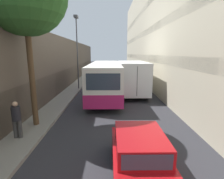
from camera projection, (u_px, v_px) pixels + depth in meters
ground_plane at (113, 100)px, 14.91m from camera, size 150.00×150.00×0.00m
sidewalk_left at (64, 99)px, 14.84m from camera, size 1.64×60.00×0.16m
building_left_shopfront at (38, 70)px, 14.33m from camera, size 2.40×60.00×5.51m
building_right_apartment at (179, 17)px, 13.61m from camera, size 2.40×60.00×13.44m
car_hatchback at (140, 156)px, 5.47m from camera, size 1.73×3.84×1.45m
bus at (105, 79)px, 16.05m from camera, size 2.60×10.85×3.01m
box_truck at (131, 76)px, 17.24m from camera, size 2.42×8.29×3.11m
pedestrian at (17, 118)px, 7.71m from camera, size 0.39×0.37×1.67m
street_lamp at (77, 40)px, 17.93m from camera, size 0.36×0.80×7.45m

